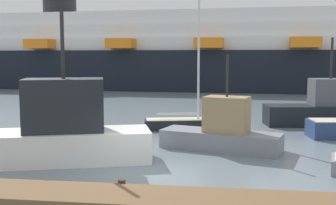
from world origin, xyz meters
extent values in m
plane|color=slate|center=(0.00, 0.00, 0.00)|extent=(600.00, 600.00, 0.00)
cube|color=brown|center=(0.00, -3.44, 0.22)|extent=(25.55, 1.85, 0.44)
cylinder|color=#423323|center=(0.00, -2.42, 0.27)|extent=(0.24, 0.24, 0.53)
cube|color=black|center=(1.24, 10.05, 0.30)|extent=(5.78, 2.46, 0.61)
cube|color=beige|center=(1.24, 10.05, 0.63)|extent=(5.54, 2.31, 0.04)
cylinder|color=silver|center=(1.68, 10.14, 4.54)|extent=(0.14, 0.14, 7.87)
cylinder|color=silver|center=(0.44, 9.88, 0.96)|extent=(2.50, 0.63, 0.11)
cube|color=gray|center=(3.08, 4.72, 0.43)|extent=(5.97, 3.36, 0.87)
cube|color=#A3845B|center=(3.35, 4.63, 1.71)|extent=(2.32, 1.87, 1.68)
cylinder|color=#262626|center=(3.35, 4.63, 3.55)|extent=(0.11, 0.11, 1.99)
cube|color=black|center=(9.59, 12.61, 0.65)|extent=(7.63, 3.01, 1.29)
cube|color=#4C5156|center=(9.96, 12.65, 2.15)|extent=(2.60, 1.88, 1.71)
cylinder|color=#262626|center=(9.96, 12.65, 4.30)|extent=(0.15, 0.15, 2.60)
cube|color=white|center=(-3.78, 1.36, 0.66)|extent=(8.23, 4.52, 1.32)
cube|color=#1E2328|center=(-3.40, 1.48, 2.43)|extent=(3.62, 2.63, 2.20)
cylinder|color=#262626|center=(-3.40, 1.48, 4.91)|extent=(0.16, 0.16, 2.77)
sphere|color=red|center=(3.00, 13.43, 0.33)|extent=(0.65, 0.65, 0.65)
cylinder|color=black|center=(3.00, 13.43, 0.96)|extent=(0.06, 0.06, 0.61)
cube|color=black|center=(-3.48, 41.69, 2.54)|extent=(93.16, 19.50, 5.09)
cube|color=white|center=(-3.48, 41.69, 5.92)|extent=(85.67, 17.42, 1.66)
cube|color=white|center=(-3.48, 41.69, 7.58)|extent=(80.53, 16.37, 1.66)
cube|color=white|center=(-3.48, 41.69, 9.25)|extent=(75.39, 15.33, 1.66)
cube|color=orange|center=(-20.10, 36.13, 5.92)|extent=(3.50, 2.82, 1.17)
cube|color=orange|center=(-9.34, 35.36, 5.92)|extent=(3.50, 2.82, 1.17)
cube|color=orange|center=(1.42, 34.59, 5.92)|extent=(3.50, 2.82, 1.17)
cube|color=orange|center=(12.18, 33.82, 5.92)|extent=(3.50, 2.82, 1.17)
camera|label=1|loc=(3.19, -15.12, 4.50)|focal=44.74mm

